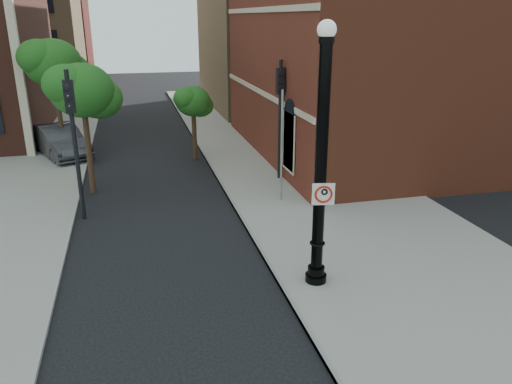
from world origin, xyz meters
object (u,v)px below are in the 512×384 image
object	(u,v)px
lamppost	(320,174)
no_parking_sign	(323,194)
parked_car	(60,141)
traffic_signal_left	(72,121)
traffic_signal_right	(280,101)

from	to	relation	value
lamppost	no_parking_sign	world-z (taller)	lamppost
parked_car	traffic_signal_left	bearing A→B (deg)	-103.10
lamppost	no_parking_sign	xyz separation A→B (m)	(0.04, -0.18, -0.51)
lamppost	parked_car	world-z (taller)	lamppost
parked_car	traffic_signal_left	size ratio (longest dim) A/B	0.95
no_parking_sign	parked_car	distance (m)	18.70
no_parking_sign	traffic_signal_left	xyz separation A→B (m)	(-6.75, 6.93, 0.91)
parked_car	traffic_signal_right	distance (m)	12.69
lamppost	traffic_signal_right	size ratio (longest dim) A/B	1.31
no_parking_sign	traffic_signal_left	distance (m)	9.72
traffic_signal_right	parked_car	bearing A→B (deg)	142.38
lamppost	no_parking_sign	distance (m)	0.54
lamppost	parked_car	size ratio (longest dim) A/B	1.36
no_parking_sign	traffic_signal_right	size ratio (longest dim) A/B	0.11
traffic_signal_right	traffic_signal_left	bearing A→B (deg)	-166.13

